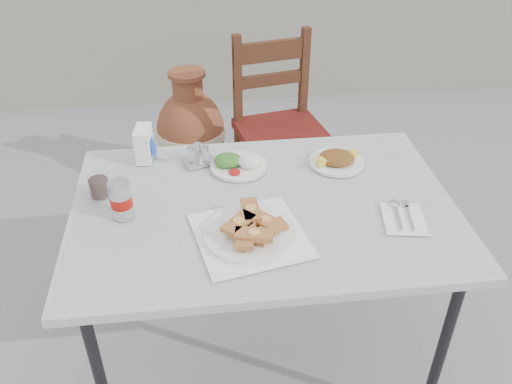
{
  "coord_description": "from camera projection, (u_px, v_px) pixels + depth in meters",
  "views": [
    {
      "loc": [
        -0.18,
        -1.48,
        1.82
      ],
      "look_at": [
        -0.01,
        -0.0,
        0.78
      ],
      "focal_mm": 38.0,
      "sensor_mm": 36.0,
      "label": 1
    }
  ],
  "objects": [
    {
      "name": "ground",
      "position": [
        259.0,
        345.0,
        2.27
      ],
      "size": [
        80.0,
        80.0,
        0.0
      ],
      "primitive_type": "plane",
      "color": "slate",
      "rests_on": "ground"
    },
    {
      "name": "cafe_table",
      "position": [
        264.0,
        217.0,
        1.82
      ],
      "size": [
        1.27,
        0.87,
        0.77
      ],
      "rotation": [
        0.0,
        0.0,
        0.01
      ],
      "color": "black",
      "rests_on": "ground"
    },
    {
      "name": "pide_plate",
      "position": [
        250.0,
        228.0,
        1.63
      ],
      "size": [
        0.38,
        0.38,
        0.07
      ],
      "rotation": [
        0.0,
        0.0,
        0.21
      ],
      "color": "white",
      "rests_on": "cafe_table"
    },
    {
      "name": "salad_rice_plate",
      "position": [
        238.0,
        163.0,
        1.96
      ],
      "size": [
        0.21,
        0.21,
        0.05
      ],
      "color": "white",
      "rests_on": "cafe_table"
    },
    {
      "name": "salad_chopped_plate",
      "position": [
        337.0,
        159.0,
        1.98
      ],
      "size": [
        0.2,
        0.2,
        0.04
      ],
      "color": "white",
      "rests_on": "cafe_table"
    },
    {
      "name": "soda_can",
      "position": [
        121.0,
        200.0,
        1.7
      ],
      "size": [
        0.07,
        0.07,
        0.13
      ],
      "color": "silver",
      "rests_on": "cafe_table"
    },
    {
      "name": "cola_glass",
      "position": [
        99.0,
        184.0,
        1.8
      ],
      "size": [
        0.07,
        0.07,
        0.1
      ],
      "color": "white",
      "rests_on": "cafe_table"
    },
    {
      "name": "napkin_holder",
      "position": [
        144.0,
        144.0,
        1.99
      ],
      "size": [
        0.08,
        0.11,
        0.13
      ],
      "rotation": [
        0.0,
        0.0,
        -0.11
      ],
      "color": "white",
      "rests_on": "cafe_table"
    },
    {
      "name": "condiment_caddy",
      "position": [
        198.0,
        157.0,
        1.98
      ],
      "size": [
        0.13,
        0.12,
        0.08
      ],
      "rotation": [
        0.0,
        0.0,
        0.34
      ],
      "color": "silver",
      "rests_on": "cafe_table"
    },
    {
      "name": "cutlery_napkin",
      "position": [
        402.0,
        216.0,
        1.73
      ],
      "size": [
        0.15,
        0.19,
        0.01
      ],
      "rotation": [
        0.0,
        0.0,
        -0.16
      ],
      "color": "white",
      "rests_on": "cafe_table"
    },
    {
      "name": "chair",
      "position": [
        280.0,
        128.0,
        2.79
      ],
      "size": [
        0.5,
        0.5,
        0.96
      ],
      "rotation": [
        0.0,
        0.0,
        0.2
      ],
      "color": "#381A0F",
      "rests_on": "ground"
    },
    {
      "name": "terracotta_urn",
      "position": [
        191.0,
        133.0,
        3.11
      ],
      "size": [
        0.4,
        0.4,
        0.69
      ],
      "color": "brown",
      "rests_on": "ground"
    },
    {
      "name": "back_wall",
      "position": [
        220.0,
        18.0,
        3.96
      ],
      "size": [
        6.0,
        0.25,
        1.2
      ],
      "primitive_type": "cube",
      "color": "gray",
      "rests_on": "ground"
    }
  ]
}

